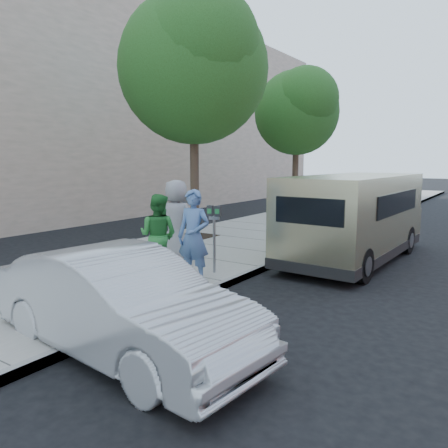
{
  "coord_description": "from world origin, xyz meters",
  "views": [
    {
      "loc": [
        6.25,
        -8.67,
        2.59
      ],
      "look_at": [
        0.58,
        -0.21,
        1.1
      ],
      "focal_mm": 35.0,
      "sensor_mm": 36.0,
      "label": 1
    }
  ],
  "objects_px": {
    "tree_near": "(195,63)",
    "person_striped_polo": "(295,218)",
    "parking_meter": "(214,224)",
    "person_gray_shirt": "(176,222)",
    "van": "(356,216)",
    "person_officer": "(194,237)",
    "sedan": "(122,303)",
    "person_green_shirt": "(158,236)",
    "tree_far": "(298,109)"
  },
  "relations": [
    {
      "from": "parking_meter",
      "to": "person_gray_shirt",
      "type": "height_order",
      "value": "person_gray_shirt"
    },
    {
      "from": "parking_meter",
      "to": "person_green_shirt",
      "type": "distance_m",
      "value": 1.22
    },
    {
      "from": "sedan",
      "to": "person_green_shirt",
      "type": "height_order",
      "value": "person_green_shirt"
    },
    {
      "from": "person_green_shirt",
      "to": "parking_meter",
      "type": "bearing_deg",
      "value": -145.49
    },
    {
      "from": "tree_near",
      "to": "person_striped_polo",
      "type": "distance_m",
      "value": 5.7
    },
    {
      "from": "person_officer",
      "to": "person_gray_shirt",
      "type": "height_order",
      "value": "person_gray_shirt"
    },
    {
      "from": "person_officer",
      "to": "person_striped_polo",
      "type": "bearing_deg",
      "value": 78.24
    },
    {
      "from": "van",
      "to": "person_striped_polo",
      "type": "xyz_separation_m",
      "value": [
        -1.71,
        0.02,
        -0.19
      ]
    },
    {
      "from": "person_gray_shirt",
      "to": "person_striped_polo",
      "type": "relative_size",
      "value": 1.2
    },
    {
      "from": "tree_near",
      "to": "person_green_shirt",
      "type": "xyz_separation_m",
      "value": [
        2.33,
        -4.35,
        -4.52
      ]
    },
    {
      "from": "parking_meter",
      "to": "sedan",
      "type": "bearing_deg",
      "value": -86.99
    },
    {
      "from": "tree_near",
      "to": "parking_meter",
      "type": "relative_size",
      "value": 5.11
    },
    {
      "from": "tree_far",
      "to": "van",
      "type": "bearing_deg",
      "value": -55.74
    },
    {
      "from": "parking_meter",
      "to": "person_gray_shirt",
      "type": "bearing_deg",
      "value": 155.76
    },
    {
      "from": "van",
      "to": "sedan",
      "type": "distance_m",
      "value": 7.33
    },
    {
      "from": "parking_meter",
      "to": "person_striped_polo",
      "type": "relative_size",
      "value": 0.89
    },
    {
      "from": "van",
      "to": "person_green_shirt",
      "type": "xyz_separation_m",
      "value": [
        -2.79,
        -4.43,
        -0.15
      ]
    },
    {
      "from": "person_green_shirt",
      "to": "person_gray_shirt",
      "type": "bearing_deg",
      "value": -82.11
    },
    {
      "from": "sedan",
      "to": "person_green_shirt",
      "type": "xyz_separation_m",
      "value": [
        -1.92,
        2.84,
        0.32
      ]
    },
    {
      "from": "parking_meter",
      "to": "person_green_shirt",
      "type": "bearing_deg",
      "value": -145.13
    },
    {
      "from": "tree_near",
      "to": "sedan",
      "type": "height_order",
      "value": "tree_near"
    },
    {
      "from": "person_officer",
      "to": "person_green_shirt",
      "type": "bearing_deg",
      "value": 172.01
    },
    {
      "from": "sedan",
      "to": "person_officer",
      "type": "height_order",
      "value": "person_officer"
    },
    {
      "from": "parking_meter",
      "to": "person_striped_polo",
      "type": "height_order",
      "value": "person_striped_polo"
    },
    {
      "from": "person_green_shirt",
      "to": "tree_far",
      "type": "bearing_deg",
      "value": -92.98
    },
    {
      "from": "person_striped_polo",
      "to": "tree_near",
      "type": "bearing_deg",
      "value": -28.14
    },
    {
      "from": "van",
      "to": "person_officer",
      "type": "relative_size",
      "value": 3.22
    },
    {
      "from": "person_officer",
      "to": "person_striped_polo",
      "type": "xyz_separation_m",
      "value": [
        0.16,
        4.42,
        -0.11
      ]
    },
    {
      "from": "person_striped_polo",
      "to": "person_officer",
      "type": "bearing_deg",
      "value": 58.15
    },
    {
      "from": "person_green_shirt",
      "to": "person_gray_shirt",
      "type": "xyz_separation_m",
      "value": [
        -0.46,
        1.14,
        0.12
      ]
    },
    {
      "from": "tree_near",
      "to": "person_green_shirt",
      "type": "bearing_deg",
      "value": -61.8
    },
    {
      "from": "person_gray_shirt",
      "to": "person_striped_polo",
      "type": "distance_m",
      "value": 3.65
    },
    {
      "from": "sedan",
      "to": "person_striped_polo",
      "type": "bearing_deg",
      "value": 12.48
    },
    {
      "from": "person_gray_shirt",
      "to": "van",
      "type": "bearing_deg",
      "value": -137.9
    },
    {
      "from": "tree_far",
      "to": "sedan",
      "type": "bearing_deg",
      "value": -73.95
    },
    {
      "from": "tree_far",
      "to": "sedan",
      "type": "relative_size",
      "value": 1.52
    },
    {
      "from": "person_officer",
      "to": "van",
      "type": "bearing_deg",
      "value": 57.29
    },
    {
      "from": "tree_near",
      "to": "person_striped_polo",
      "type": "xyz_separation_m",
      "value": [
        3.41,
        0.1,
        -4.57
      ]
    },
    {
      "from": "van",
      "to": "person_officer",
      "type": "height_order",
      "value": "van"
    },
    {
      "from": "tree_near",
      "to": "van",
      "type": "relative_size",
      "value": 1.25
    },
    {
      "from": "tree_far",
      "to": "person_gray_shirt",
      "type": "bearing_deg",
      "value": -80.17
    },
    {
      "from": "parking_meter",
      "to": "person_officer",
      "type": "xyz_separation_m",
      "value": [
        0.12,
        -0.88,
        -0.13
      ]
    },
    {
      "from": "parking_meter",
      "to": "person_striped_polo",
      "type": "xyz_separation_m",
      "value": [
        0.28,
        3.54,
        -0.24
      ]
    },
    {
      "from": "tree_near",
      "to": "van",
      "type": "height_order",
      "value": "tree_near"
    },
    {
      "from": "person_officer",
      "to": "sedan",
      "type": "bearing_deg",
      "value": -80.38
    },
    {
      "from": "tree_far",
      "to": "parking_meter",
      "type": "relative_size",
      "value": 4.41
    },
    {
      "from": "tree_near",
      "to": "tree_far",
      "type": "bearing_deg",
      "value": 90.0
    },
    {
      "from": "sedan",
      "to": "person_gray_shirt",
      "type": "relative_size",
      "value": 2.14
    },
    {
      "from": "sedan",
      "to": "person_striped_polo",
      "type": "relative_size",
      "value": 2.58
    },
    {
      "from": "tree_far",
      "to": "person_green_shirt",
      "type": "distance_m",
      "value": 12.77
    }
  ]
}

